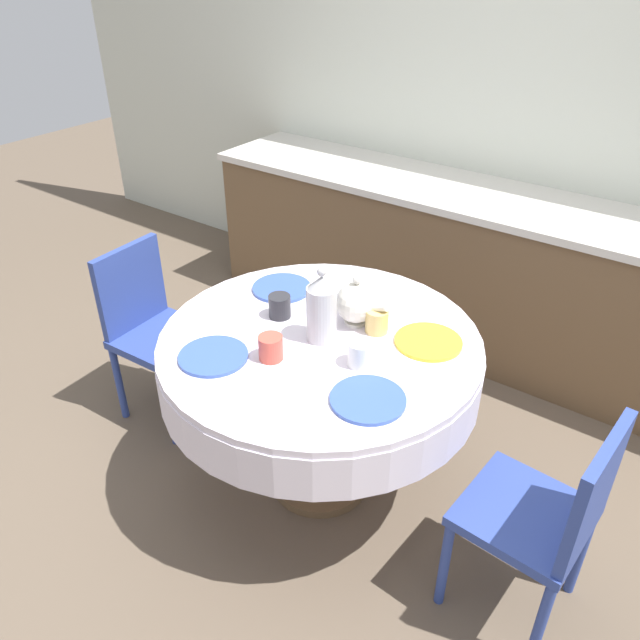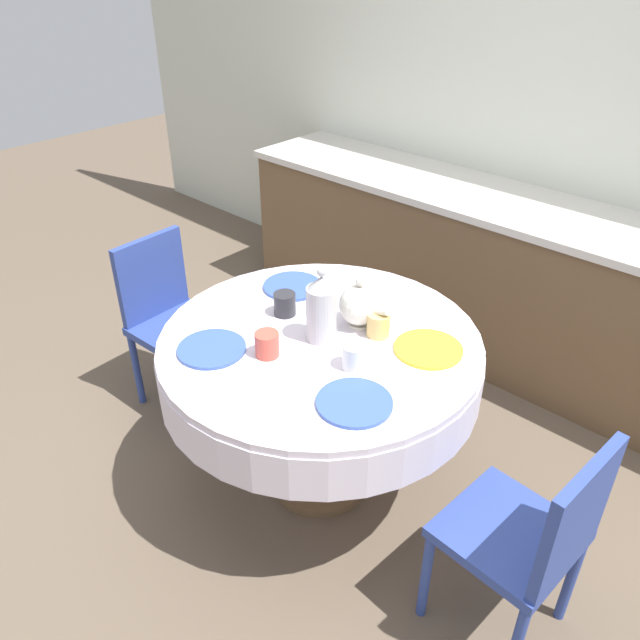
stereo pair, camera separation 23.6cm
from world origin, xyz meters
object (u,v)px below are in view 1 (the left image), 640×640
object	(u,v)px
chair_right	(152,324)
coffee_carafe	(322,308)
chair_left	(548,514)
teapot	(356,303)

from	to	relation	value
chair_right	coffee_carafe	size ratio (longest dim) A/B	2.87
chair_left	teapot	distance (m)	1.01
chair_left	teapot	xyz separation A→B (m)	(-0.91, 0.24, 0.37)
coffee_carafe	teapot	world-z (taller)	coffee_carafe
chair_left	coffee_carafe	bearing A→B (deg)	89.88
chair_left	chair_right	xyz separation A→B (m)	(-1.93, 0.02, 0.00)
coffee_carafe	teapot	distance (m)	0.18
chair_right	teapot	size ratio (longest dim) A/B	3.89
chair_left	chair_right	world-z (taller)	same
chair_left	chair_right	size ratio (longest dim) A/B	1.00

